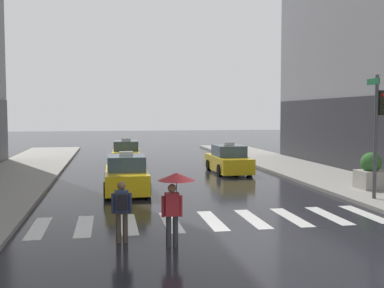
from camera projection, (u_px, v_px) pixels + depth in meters
name	position (u px, v px, depth m)	size (l,w,h in m)	color
ground_plane	(238.00, 247.00, 11.95)	(160.00, 160.00, 0.00)	black
crosswalk_markings	(212.00, 220.00, 14.89)	(11.30, 2.80, 0.01)	silver
traffic_light_pole	(378.00, 119.00, 17.75)	(0.44, 0.84, 4.80)	#47474C
taxi_lead	(126.00, 176.00, 20.28)	(1.97, 4.56, 1.80)	yellow
taxi_second	(228.00, 160.00, 26.74)	(1.97, 4.56, 1.80)	yellow
taxi_third	(126.00, 154.00, 31.00)	(2.09, 4.61, 1.80)	yellow
pedestrian_with_umbrella	(175.00, 189.00, 11.87)	(0.96, 0.96, 1.94)	#333338
pedestrian_with_backpack	(122.00, 207.00, 12.25)	(0.55, 0.43, 1.65)	#473D33
planter_near_corner	(371.00, 172.00, 20.25)	(1.10, 1.10, 1.60)	#A8A399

